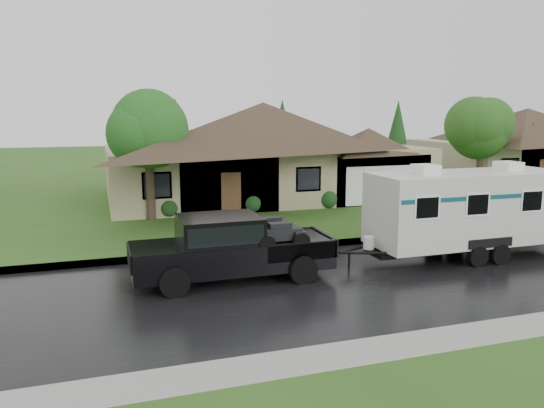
{
  "coord_description": "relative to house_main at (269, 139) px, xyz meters",
  "views": [
    {
      "loc": [
        -7.43,
        -16.34,
        5.19
      ],
      "look_at": [
        -1.4,
        2.0,
        1.83
      ],
      "focal_mm": 35.0,
      "sensor_mm": 36.0,
      "label": 1
    }
  ],
  "objects": [
    {
      "name": "pickup_truck",
      "position": [
        -6.01,
        -14.62,
        -2.49
      ],
      "size": [
        6.16,
        2.34,
        2.05
      ],
      "color": "black",
      "rests_on": "ground"
    },
    {
      "name": "curb",
      "position": [
        -2.29,
        -11.59,
        -3.52
      ],
      "size": [
        140.0,
        0.5,
        0.15
      ],
      "primitive_type": "cube",
      "color": "gray",
      "rests_on": "ground"
    },
    {
      "name": "shrub_row",
      "position": [
        -0.29,
        -4.54,
        -2.94
      ],
      "size": [
        13.6,
        1.0,
        1.0
      ],
      "color": "#143814",
      "rests_on": "lawn"
    },
    {
      "name": "ground",
      "position": [
        -2.29,
        -13.84,
        -3.59
      ],
      "size": [
        140.0,
        140.0,
        0.0
      ],
      "primitive_type": "plane",
      "color": "#2E5219",
      "rests_on": "ground"
    },
    {
      "name": "travel_trailer",
      "position": [
        2.8,
        -14.62,
        -1.78
      ],
      "size": [
        7.6,
        2.67,
        3.41
      ],
      "color": "beige",
      "rests_on": "ground"
    },
    {
      "name": "tree_left_green",
      "position": [
        -7.45,
        -4.94,
        0.67
      ],
      "size": [
        3.58,
        3.58,
        5.93
      ],
      "color": "#382B1E",
      "rests_on": "lawn"
    },
    {
      "name": "lawn",
      "position": [
        -2.29,
        1.16,
        -3.52
      ],
      "size": [
        140.0,
        26.0,
        0.15
      ],
      "primitive_type": "cube",
      "color": "#2E5219",
      "rests_on": "ground"
    },
    {
      "name": "road",
      "position": [
        -2.29,
        -15.84,
        -3.59
      ],
      "size": [
        140.0,
        8.0,
        0.01
      ],
      "primitive_type": "cube",
      "color": "black",
      "rests_on": "ground"
    },
    {
      "name": "house_neighbor",
      "position": [
        19.97,
        0.5,
        -0.27
      ],
      "size": [
        15.12,
        9.72,
        6.45
      ],
      "color": "tan",
      "rests_on": "lawn"
    },
    {
      "name": "house_main",
      "position": [
        0.0,
        0.0,
        0.0
      ],
      "size": [
        19.44,
        10.8,
        6.9
      ],
      "color": "gray",
      "rests_on": "lawn"
    },
    {
      "name": "tree_right_green",
      "position": [
        11.74,
        -4.32,
        0.59
      ],
      "size": [
        3.51,
        3.51,
        5.81
      ],
      "color": "#382B1E",
      "rests_on": "lawn"
    }
  ]
}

